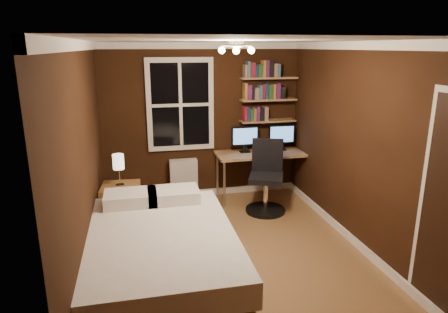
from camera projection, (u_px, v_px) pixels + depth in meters
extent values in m
plane|color=olive|center=(233.00, 255.00, 4.84)|extent=(4.20, 4.20, 0.00)
cube|color=black|center=(202.00, 122.00, 6.48)|extent=(3.20, 0.04, 2.50)
cube|color=black|center=(85.00, 164.00, 4.16)|extent=(0.04, 4.20, 2.50)
cube|color=black|center=(361.00, 148.00, 4.84)|extent=(0.04, 4.20, 2.50)
cube|color=white|center=(234.00, 40.00, 4.17)|extent=(3.20, 4.20, 0.02)
cube|color=white|center=(180.00, 105.00, 6.29)|extent=(1.06, 0.06, 1.46)
cube|color=#A2794E|center=(268.00, 121.00, 6.59)|extent=(0.92, 0.22, 0.03)
cube|color=#A2794E|center=(268.00, 100.00, 6.50)|extent=(0.92, 0.22, 0.03)
cube|color=#A2794E|center=(269.00, 78.00, 6.41)|extent=(0.92, 0.22, 0.03)
cube|color=brown|center=(158.00, 269.00, 4.20)|extent=(1.51, 2.15, 0.34)
cube|color=silver|center=(157.00, 244.00, 4.12)|extent=(1.60, 2.22, 0.26)
cube|color=white|center=(131.00, 198.00, 4.80)|extent=(0.62, 0.43, 0.15)
cube|color=white|center=(173.00, 195.00, 4.91)|extent=(0.62, 0.43, 0.15)
cube|color=brown|center=(122.00, 207.00, 5.47)|extent=(0.54, 0.54, 0.63)
cube|color=silver|center=(184.00, 179.00, 6.54)|extent=(0.45, 0.16, 0.67)
cube|color=#A2794E|center=(266.00, 153.00, 6.51)|extent=(1.62, 0.61, 0.04)
cylinder|color=beige|center=(224.00, 184.00, 6.21)|extent=(0.04, 0.04, 0.73)
cylinder|color=beige|center=(314.00, 178.00, 6.53)|extent=(0.04, 0.04, 0.73)
cylinder|color=beige|center=(217.00, 174.00, 6.71)|extent=(0.04, 0.04, 0.73)
cylinder|color=beige|center=(301.00, 168.00, 7.02)|extent=(0.04, 0.04, 0.73)
cylinder|color=black|center=(265.00, 210.00, 6.10)|extent=(0.60, 0.60, 0.05)
cylinder|color=silver|center=(266.00, 195.00, 6.03)|extent=(0.07, 0.07, 0.45)
cube|color=black|center=(266.00, 178.00, 5.96)|extent=(0.64, 0.64, 0.08)
cube|color=black|center=(267.00, 155.00, 6.09)|extent=(0.46, 0.22, 0.51)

